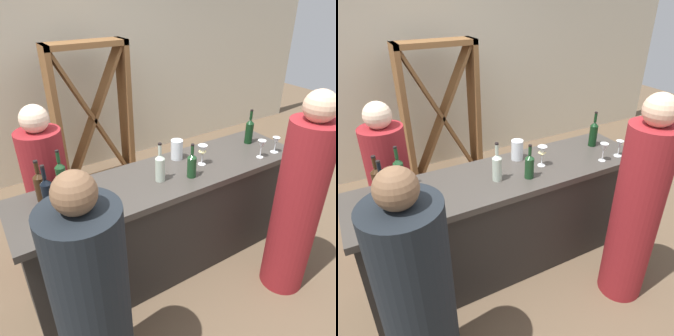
% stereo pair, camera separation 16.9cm
% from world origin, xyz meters
% --- Properties ---
extents(ground_plane, '(12.00, 12.00, 0.00)m').
position_xyz_m(ground_plane, '(0.00, 0.00, 0.00)').
color(ground_plane, brown).
extents(back_wall, '(8.00, 0.10, 2.80)m').
position_xyz_m(back_wall, '(0.00, 2.20, 1.40)').
color(back_wall, beige).
rests_on(back_wall, ground).
extents(bar_counter, '(2.37, 0.62, 0.92)m').
position_xyz_m(bar_counter, '(0.00, 0.00, 0.46)').
color(bar_counter, '#2A2723').
rests_on(bar_counter, ground).
extents(wine_rack, '(0.90, 0.28, 1.70)m').
position_xyz_m(wine_rack, '(0.02, 1.65, 0.85)').
color(wine_rack, brown).
rests_on(wine_rack, ground).
extents(wine_bottle_leftmost_amber_brown, '(0.08, 0.08, 0.30)m').
position_xyz_m(wine_bottle_leftmost_amber_brown, '(-0.90, 0.16, 1.03)').
color(wine_bottle_leftmost_amber_brown, '#331E0F').
rests_on(wine_bottle_leftmost_amber_brown, bar_counter).
extents(wine_bottle_second_left_near_black, '(0.07, 0.07, 0.32)m').
position_xyz_m(wine_bottle_second_left_near_black, '(-0.89, 0.02, 1.04)').
color(wine_bottle_second_left_near_black, black).
rests_on(wine_bottle_second_left_near_black, bar_counter).
extents(wine_bottle_center_olive_green, '(0.07, 0.07, 0.32)m').
position_xyz_m(wine_bottle_center_olive_green, '(-0.75, 0.20, 1.04)').
color(wine_bottle_center_olive_green, '#193D1E').
rests_on(wine_bottle_center_olive_green, bar_counter).
extents(wine_bottle_second_right_clear_pale, '(0.07, 0.07, 0.30)m').
position_xyz_m(wine_bottle_second_right_clear_pale, '(-0.10, -0.05, 1.04)').
color(wine_bottle_second_right_clear_pale, '#B7C6B2').
rests_on(wine_bottle_second_right_clear_pale, bar_counter).
extents(wine_bottle_rightmost_olive_green, '(0.07, 0.07, 0.27)m').
position_xyz_m(wine_bottle_rightmost_olive_green, '(0.13, -0.13, 1.02)').
color(wine_bottle_rightmost_olive_green, '#193D1E').
rests_on(wine_bottle_rightmost_olive_green, bar_counter).
extents(wine_bottle_far_right_dark_green, '(0.07, 0.07, 0.32)m').
position_xyz_m(wine_bottle_far_right_dark_green, '(0.94, 0.08, 1.04)').
color(wine_bottle_far_right_dark_green, black).
rests_on(wine_bottle_far_right_dark_green, bar_counter).
extents(wine_glass_near_left, '(0.07, 0.07, 0.16)m').
position_xyz_m(wine_glass_near_left, '(0.81, -0.19, 1.03)').
color(wine_glass_near_left, white).
rests_on(wine_glass_near_left, bar_counter).
extents(wine_glass_near_center, '(0.07, 0.07, 0.14)m').
position_xyz_m(wine_glass_near_center, '(0.99, -0.19, 1.02)').
color(wine_glass_near_center, white).
rests_on(wine_glass_near_center, bar_counter).
extents(wine_glass_near_right, '(0.08, 0.08, 0.17)m').
position_xyz_m(wine_glass_near_right, '(0.32, -0.02, 1.04)').
color(wine_glass_near_right, white).
rests_on(wine_glass_near_right, bar_counter).
extents(water_pitcher, '(0.10, 0.10, 0.17)m').
position_xyz_m(water_pitcher, '(0.20, 0.18, 1.00)').
color(water_pitcher, silver).
rests_on(water_pitcher, bar_counter).
extents(person_left_guest, '(0.52, 0.52, 1.52)m').
position_xyz_m(person_left_guest, '(-0.89, -0.65, 0.69)').
color(person_left_guest, black).
rests_on(person_left_guest, ground).
extents(person_center_guest, '(0.45, 0.45, 1.64)m').
position_xyz_m(person_center_guest, '(0.69, -0.70, 0.76)').
color(person_center_guest, maroon).
rests_on(person_center_guest, ground).
extents(person_right_guest, '(0.37, 0.37, 1.43)m').
position_xyz_m(person_right_guest, '(-0.78, 0.66, 0.66)').
color(person_right_guest, maroon).
rests_on(person_right_guest, ground).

